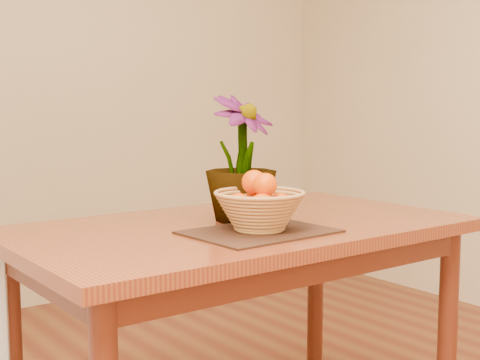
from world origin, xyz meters
TOP-DOWN VIEW (x-y plane):
  - wall_back at (0.00, 2.25)m, footprint 4.00×0.02m
  - table at (0.00, 0.30)m, footprint 1.40×0.80m
  - placemat at (-0.05, 0.14)m, footprint 0.41×0.32m
  - wicker_basket at (-0.05, 0.14)m, footprint 0.26×0.26m
  - orange_pile at (-0.05, 0.14)m, footprint 0.17×0.17m
  - potted_plant at (0.02, 0.33)m, footprint 0.28×0.28m

SIDE VIEW (x-z plane):
  - table at x=0.00m, z-range 0.29..1.04m
  - placemat at x=-0.05m, z-range 0.75..0.76m
  - wicker_basket at x=-0.05m, z-range 0.76..0.86m
  - orange_pile at x=-0.05m, z-range 0.79..0.92m
  - potted_plant at x=0.02m, z-range 0.75..1.15m
  - wall_back at x=0.00m, z-range 0.00..2.70m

